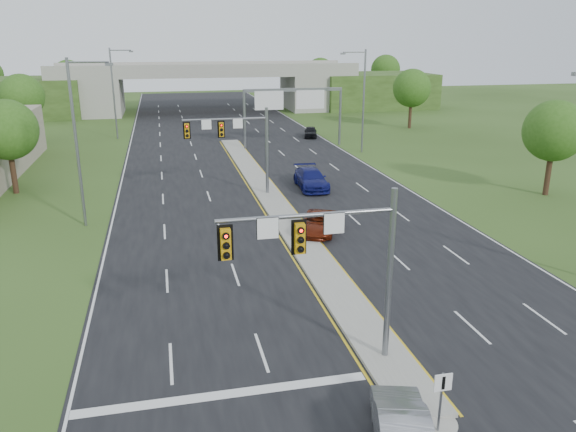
# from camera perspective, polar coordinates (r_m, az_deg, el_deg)

# --- Properties ---
(ground) EXTENTS (240.00, 240.00, 0.00)m
(ground) POSITION_cam_1_polar(r_m,az_deg,el_deg) (23.32, 9.78, -14.05)
(ground) COLOR #2E4619
(ground) RESTS_ON ground
(road) EXTENTS (24.00, 160.00, 0.02)m
(road) POSITION_cam_1_polar(r_m,az_deg,el_deg) (55.16, -4.05, 4.91)
(road) COLOR black
(road) RESTS_ON ground
(median) EXTENTS (2.00, 54.00, 0.16)m
(median) POSITION_cam_1_polar(r_m,az_deg,el_deg) (43.67, -1.62, 1.64)
(median) COLOR gray
(median) RESTS_ON road
(median_nose) EXTENTS (2.00, 2.00, 0.16)m
(median_nose) POSITION_cam_1_polar(r_m,az_deg,el_deg) (20.30, 14.29, -19.44)
(median_nose) COLOR gray
(median_nose) RESTS_ON road
(lane_markings) EXTENTS (23.72, 160.00, 0.01)m
(lane_markings) POSITION_cam_1_polar(r_m,az_deg,el_deg) (49.22, -3.65, 3.36)
(lane_markings) COLOR gold
(lane_markings) RESTS_ON road
(signal_mast_near) EXTENTS (6.62, 0.60, 7.00)m
(signal_mast_near) POSITION_cam_1_polar(r_m,az_deg,el_deg) (20.43, 4.65, -3.75)
(signal_mast_near) COLOR slate
(signal_mast_near) RESTS_ON ground
(signal_mast_far) EXTENTS (6.62, 0.60, 7.00)m
(signal_mast_far) POSITION_cam_1_polar(r_m,az_deg,el_deg) (44.14, -5.07, 7.91)
(signal_mast_far) COLOR slate
(signal_mast_far) RESTS_ON ground
(keep_right_sign) EXTENTS (0.60, 0.13, 2.20)m
(keep_right_sign) POSITION_cam_1_polar(r_m,az_deg,el_deg) (19.11, 15.36, -16.92)
(keep_right_sign) COLOR slate
(keep_right_sign) RESTS_ON ground
(sign_gantry) EXTENTS (11.58, 0.44, 6.67)m
(sign_gantry) POSITION_cam_1_polar(r_m,az_deg,el_deg) (65.18, 0.41, 11.58)
(sign_gantry) COLOR slate
(sign_gantry) RESTS_ON ground
(overpass) EXTENTS (80.00, 14.00, 8.10)m
(overpass) POSITION_cam_1_polar(r_m,az_deg,el_deg) (98.90, -8.22, 12.51)
(overpass) COLOR gray
(overpass) RESTS_ON ground
(lightpole_l_mid) EXTENTS (2.85, 0.25, 11.00)m
(lightpole_l_mid) POSITION_cam_1_polar(r_m,az_deg,el_deg) (39.03, -20.49, 7.64)
(lightpole_l_mid) COLOR slate
(lightpole_l_mid) RESTS_ON ground
(lightpole_l_far) EXTENTS (2.85, 0.25, 11.00)m
(lightpole_l_far) POSITION_cam_1_polar(r_m,az_deg,el_deg) (73.63, -17.18, 12.20)
(lightpole_l_far) COLOR slate
(lightpole_l_far) RESTS_ON ground
(lightpole_r_far) EXTENTS (2.85, 0.25, 11.00)m
(lightpole_r_far) POSITION_cam_1_polar(r_m,az_deg,el_deg) (62.28, 7.53, 11.95)
(lightpole_r_far) COLOR slate
(lightpole_r_far) RESTS_ON ground
(tree_l_near) EXTENTS (4.80, 4.80, 7.60)m
(tree_l_near) POSITION_cam_1_polar(r_m,az_deg,el_deg) (50.14, -26.65, 7.82)
(tree_l_near) COLOR #382316
(tree_l_near) RESTS_ON ground
(tree_l_mid) EXTENTS (5.20, 5.20, 8.12)m
(tree_l_mid) POSITION_cam_1_polar(r_m,az_deg,el_deg) (75.21, -25.42, 10.94)
(tree_l_mid) COLOR #382316
(tree_l_mid) RESTS_ON ground
(tree_r_near) EXTENTS (4.80, 4.80, 7.60)m
(tree_r_near) POSITION_cam_1_polar(r_m,az_deg,el_deg) (49.10, 25.43, 7.81)
(tree_r_near) COLOR #382316
(tree_r_near) RESTS_ON ground
(tree_r_mid) EXTENTS (5.20, 5.20, 8.12)m
(tree_r_mid) POSITION_cam_1_polar(r_m,az_deg,el_deg) (81.00, 12.47, 12.57)
(tree_r_mid) COLOR #382316
(tree_r_mid) RESTS_ON ground
(tree_back_b) EXTENTS (5.60, 5.60, 8.32)m
(tree_back_b) POSITION_cam_1_polar(r_m,az_deg,el_deg) (113.52, -21.38, 13.15)
(tree_back_b) COLOR #382316
(tree_back_b) RESTS_ON ground
(tree_back_c) EXTENTS (5.60, 5.60, 8.32)m
(tree_back_c) POSITION_cam_1_polar(r_m,az_deg,el_deg) (116.87, 3.30, 14.39)
(tree_back_c) COLOR #382316
(tree_back_c) RESTS_ON ground
(tree_back_d) EXTENTS (6.00, 6.00, 8.85)m
(tree_back_d) POSITION_cam_1_polar(r_m,az_deg,el_deg) (121.44, 9.87, 14.45)
(tree_back_d) COLOR #382316
(tree_back_d) RESTS_ON ground
(car_silver) EXTENTS (2.76, 4.78, 1.49)m
(car_silver) POSITION_cam_1_polar(r_m,az_deg,el_deg) (18.65, 11.48, -20.43)
(car_silver) COLOR gray
(car_silver) RESTS_ON road
(car_far_a) EXTENTS (3.92, 5.15, 1.30)m
(car_far_a) POSITION_cam_1_polar(r_m,az_deg,el_deg) (36.52, 3.09, -0.69)
(car_far_a) COLOR #5D1909
(car_far_a) RESTS_ON road
(car_far_b) EXTENTS (2.49, 5.66, 1.62)m
(car_far_b) POSITION_cam_1_polar(r_m,az_deg,el_deg) (47.31, 2.36, 3.80)
(car_far_b) COLOR #0E1257
(car_far_b) RESTS_ON road
(car_far_c) EXTENTS (2.51, 4.16, 1.32)m
(car_far_c) POSITION_cam_1_polar(r_m,az_deg,el_deg) (72.42, 2.31, 8.55)
(car_far_c) COLOR black
(car_far_c) RESTS_ON road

